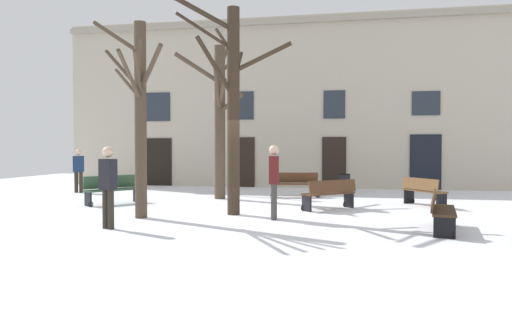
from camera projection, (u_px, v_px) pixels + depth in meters
name	position (u px, v px, depth m)	size (l,w,h in m)	color
ground_plane	(245.00, 213.00, 12.72)	(32.63, 32.63, 0.00)	white
building_facade	(283.00, 101.00, 20.77)	(20.39, 0.60, 7.58)	#BCB29E
tree_near_facade	(139.00, 110.00, 11.67)	(2.48, 2.31, 5.16)	#4C3D2D
tree_foreground	(220.00, 113.00, 16.08)	(2.40, 3.17, 5.94)	#4C3D2D
tree_center	(232.00, 100.00, 12.28)	(3.14, 1.67, 5.76)	#382B1E
streetlamp	(217.00, 131.00, 17.65)	(0.30, 0.30, 3.97)	black
litter_bin	(344.00, 184.00, 17.89)	(0.46, 0.46, 0.77)	black
bench_back_to_back_left	(330.00, 194.00, 13.33)	(1.55, 1.47, 0.86)	#51331E
bench_facing_shops	(423.00, 191.00, 14.15)	(1.17, 1.51, 0.86)	brown
bench_back_to_back_right	(112.00, 189.00, 14.65)	(1.46, 1.68, 0.90)	#2D4C33
bench_by_litter_bin	(295.00, 184.00, 16.67)	(1.80, 0.82, 0.88)	#51331E
bench_far_corner	(441.00, 210.00, 9.94)	(0.82, 1.92, 0.84)	#3D2819
person_near_bench	(108.00, 183.00, 10.18)	(0.44, 0.36, 1.80)	#2D271E
person_crossing_plaza	(274.00, 178.00, 11.48)	(0.24, 0.39, 1.85)	#403D3A
person_strolling	(78.00, 169.00, 18.33)	(0.43, 0.33, 1.70)	#2D271E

